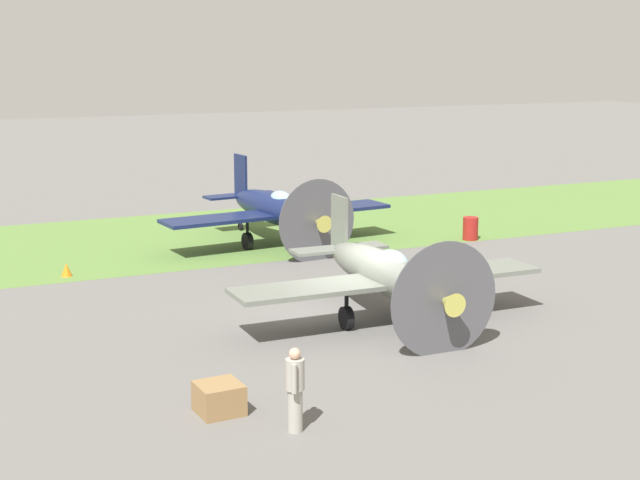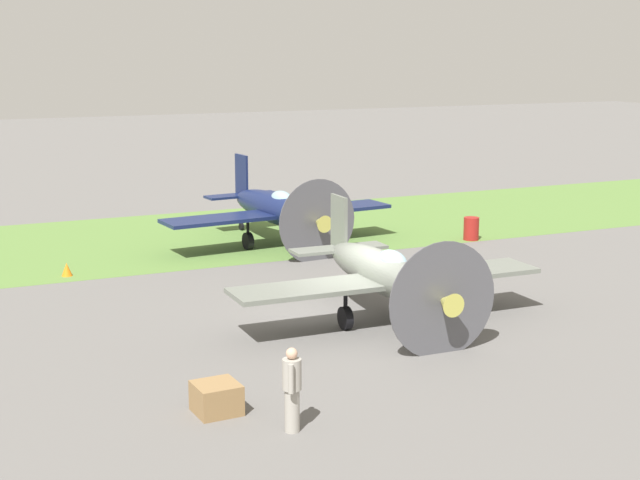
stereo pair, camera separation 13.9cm
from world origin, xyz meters
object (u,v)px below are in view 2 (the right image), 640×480
object	(u,v)px
ground_crew_chief	(292,388)
supply_crate	(216,398)
airplane_wingman	(277,209)
airplane_lead	(385,274)
fuel_drum	(471,229)
runway_marker_cone	(67,270)

from	to	relation	value
ground_crew_chief	supply_crate	distance (m)	1.96
supply_crate	airplane_wingman	bearing A→B (deg)	-115.88
airplane_lead	airplane_wingman	world-z (taller)	airplane_wingman
ground_crew_chief	fuel_drum	bearing A→B (deg)	-17.31
fuel_drum	supply_crate	distance (m)	19.52
airplane_lead	supply_crate	xyz separation A→B (m)	(6.34, 4.49, -1.03)
airplane_wingman	runway_marker_cone	size ratio (longest dim) A/B	21.10
airplane_lead	supply_crate	bearing A→B (deg)	35.86
fuel_drum	airplane_wingman	bearing A→B (deg)	-18.21
ground_crew_chief	fuel_drum	xyz separation A→B (m)	(-13.61, -14.42, -0.46)
runway_marker_cone	airplane_wingman	bearing A→B (deg)	-167.04
runway_marker_cone	ground_crew_chief	bearing A→B (deg)	97.27
supply_crate	fuel_drum	bearing A→B (deg)	-138.72
runway_marker_cone	airplane_lead	bearing A→B (deg)	128.96
ground_crew_chief	fuel_drum	size ratio (longest dim) A/B	1.92
airplane_lead	fuel_drum	bearing A→B (deg)	-134.23
supply_crate	runway_marker_cone	distance (m)	13.40
airplane_lead	supply_crate	size ratio (longest dim) A/B	9.95
airplane_lead	runway_marker_cone	size ratio (longest dim) A/B	20.36
airplane_wingman	ground_crew_chief	bearing A→B (deg)	63.66
supply_crate	ground_crew_chief	bearing A→B (deg)	124.71
airplane_lead	runway_marker_cone	distance (m)	11.48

